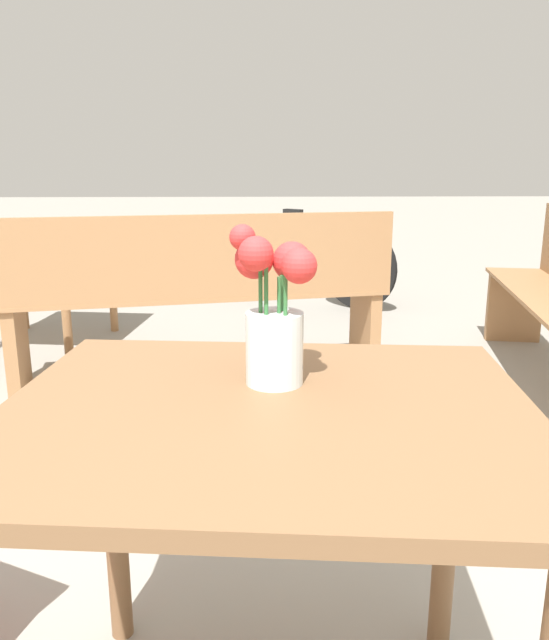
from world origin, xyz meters
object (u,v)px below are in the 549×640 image
object	(u,v)px
table_front	(268,468)
bench_near	(201,290)
bicycle	(310,260)
flower_vase	(275,316)
table_back	(37,246)

from	to	relation	value
table_front	bench_near	xyz separation A→B (m)	(-0.28, 2.09, -0.12)
table_front	bench_near	size ratio (longest dim) A/B	0.48
bench_near	bicycle	bearing A→B (deg)	69.61
flower_vase	bicycle	size ratio (longest dim) A/B	0.23
flower_vase	bench_near	size ratio (longest dim) A/B	0.14
flower_vase	bicycle	distance (m)	3.93
table_front	flower_vase	size ratio (longest dim) A/B	3.32
table_front	flower_vase	bearing A→B (deg)	82.03
flower_vase	table_front	bearing A→B (deg)	-97.97
bench_near	table_back	world-z (taller)	bench_near
flower_vase	table_back	distance (m)	3.00
table_front	bench_near	distance (m)	2.11
flower_vase	bench_near	bearing A→B (deg)	98.51
flower_vase	bench_near	distance (m)	2.03
bench_near	bicycle	world-z (taller)	bench_near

